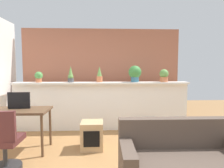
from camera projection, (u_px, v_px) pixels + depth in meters
name	position (u px, v px, depth m)	size (l,w,h in m)	color
divider_wall	(102.00, 107.00, 4.59)	(4.10, 0.16, 1.11)	white
plant_shelf	(102.00, 83.00, 4.51)	(4.10, 0.31, 0.04)	white
brick_wall_behind	(102.00, 77.00, 5.13)	(4.10, 0.10, 2.50)	#AD664C
potted_plant_0	(39.00, 77.00, 4.41)	(0.18, 0.18, 0.25)	#C66B42
potted_plant_1	(71.00, 75.00, 4.44)	(0.14, 0.14, 0.38)	#4C4C51
potted_plant_2	(99.00, 75.00, 4.52)	(0.14, 0.14, 0.37)	#C66B42
potted_plant_3	(135.00, 73.00, 4.55)	(0.30, 0.30, 0.39)	#386B84
potted_plant_4	(164.00, 75.00, 4.57)	(0.21, 0.21, 0.30)	#C66B42
desk	(17.00, 114.00, 3.37)	(1.10, 0.60, 0.75)	brown
tv_monitor	(19.00, 100.00, 3.43)	(0.39, 0.04, 0.30)	black
office_chair	(3.00, 146.00, 2.68)	(0.46, 0.47, 0.91)	#262628
side_cube_shelf	(92.00, 135.00, 3.51)	(0.40, 0.41, 0.50)	tan
couch	(182.00, 164.00, 2.39)	(1.57, 0.78, 0.80)	brown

